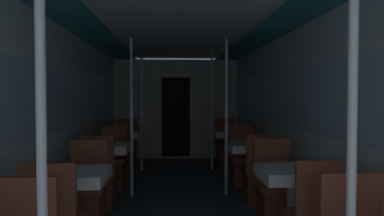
{
  "coord_description": "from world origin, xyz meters",
  "views": [
    {
      "loc": [
        -0.13,
        -0.83,
        1.43
      ],
      "look_at": [
        0.09,
        2.89,
        1.3
      ],
      "focal_mm": 35.0,
      "sensor_mm": 36.0,
      "label": 1
    }
  ],
  "objects_px": {
    "dining_table_right_3": "(230,136)",
    "support_pole_right_0": "(351,167)",
    "chair_right_far_2": "(243,167)",
    "dining_table_left_2": "(107,151)",
    "dining_table_right_2": "(250,150)",
    "support_pole_left_3": "(142,112)",
    "chair_left_far_2": "(113,168)",
    "support_pole_right_3": "(212,112)",
    "chair_left_near_2": "(100,185)",
    "chair_right_near_2": "(259,183)",
    "chair_left_far_1": "(86,202)",
    "support_pole_right_2": "(226,117)",
    "chair_left_far_3": "(127,151)",
    "support_pole_left_2": "(132,118)",
    "dining_table_right_1": "(292,179)",
    "dining_table_left_1": "(73,182)",
    "chair_right_far_1": "(276,199)",
    "chair_right_far_3": "(226,150)",
    "chair_right_near_3": "(234,158)",
    "support_pole_left_0": "(42,171)",
    "dining_table_left_3": "(123,137)",
    "chair_left_near_3": "(120,160)"
  },
  "relations": [
    {
      "from": "dining_table_left_2",
      "to": "chair_right_far_1",
      "type": "relative_size",
      "value": 0.79
    },
    {
      "from": "dining_table_left_2",
      "to": "dining_table_right_2",
      "type": "height_order",
      "value": "same"
    },
    {
      "from": "support_pole_right_2",
      "to": "chair_left_far_2",
      "type": "bearing_deg",
      "value": 162.49
    },
    {
      "from": "support_pole_left_0",
      "to": "chair_left_near_2",
      "type": "bearing_deg",
      "value": 96.31
    },
    {
      "from": "chair_left_far_3",
      "to": "support_pole_left_3",
      "type": "height_order",
      "value": "support_pole_left_3"
    },
    {
      "from": "chair_right_far_1",
      "to": "dining_table_left_2",
      "type": "bearing_deg",
      "value": -32.69
    },
    {
      "from": "chair_right_far_1",
      "to": "chair_right_far_3",
      "type": "relative_size",
      "value": 1.0
    },
    {
      "from": "support_pole_left_0",
      "to": "support_pole_left_2",
      "type": "relative_size",
      "value": 1.0
    },
    {
      "from": "dining_table_left_2",
      "to": "support_pole_right_0",
      "type": "xyz_separation_m",
      "value": [
        1.69,
        -3.68,
        0.47
      ]
    },
    {
      "from": "chair_left_far_3",
      "to": "support_pole_right_2",
      "type": "bearing_deg",
      "value": 125.44
    },
    {
      "from": "chair_left_far_3",
      "to": "dining_table_right_2",
      "type": "height_order",
      "value": "chair_left_far_3"
    },
    {
      "from": "dining_table_left_3",
      "to": "support_pole_right_2",
      "type": "relative_size",
      "value": 0.33
    },
    {
      "from": "dining_table_left_1",
      "to": "chair_right_near_2",
      "type": "relative_size",
      "value": 0.79
    },
    {
      "from": "dining_table_left_1",
      "to": "support_pole_left_3",
      "type": "relative_size",
      "value": 0.33
    },
    {
      "from": "dining_table_left_2",
      "to": "chair_right_far_2",
      "type": "relative_size",
      "value": 0.79
    },
    {
      "from": "dining_table_left_3",
      "to": "support_pole_left_2",
      "type": "bearing_deg",
      "value": -79.29
    },
    {
      "from": "chair_left_far_1",
      "to": "chair_left_near_2",
      "type": "bearing_deg",
      "value": -90.0
    },
    {
      "from": "dining_table_left_1",
      "to": "chair_right_far_1",
      "type": "bearing_deg",
      "value": 14.66
    },
    {
      "from": "support_pole_right_3",
      "to": "support_pole_left_2",
      "type": "bearing_deg",
      "value": -126.08
    },
    {
      "from": "dining_table_right_3",
      "to": "dining_table_left_2",
      "type": "bearing_deg",
      "value": -137.91
    },
    {
      "from": "dining_table_right_2",
      "to": "support_pole_right_3",
      "type": "height_order",
      "value": "support_pole_right_3"
    },
    {
      "from": "support_pole_left_0",
      "to": "chair_right_near_2",
      "type": "height_order",
      "value": "support_pole_left_0"
    },
    {
      "from": "chair_left_far_1",
      "to": "support_pole_left_2",
      "type": "height_order",
      "value": "support_pole_left_2"
    },
    {
      "from": "support_pole_left_2",
      "to": "chair_left_far_3",
      "type": "distance_m",
      "value": 2.53
    },
    {
      "from": "chair_left_far_2",
      "to": "support_pole_right_3",
      "type": "xyz_separation_m",
      "value": [
        1.69,
        1.31,
        0.82
      ]
    },
    {
      "from": "support_pole_right_2",
      "to": "chair_right_far_2",
      "type": "bearing_deg",
      "value": 56.86
    },
    {
      "from": "support_pole_right_3",
      "to": "chair_right_near_2",
      "type": "bearing_deg",
      "value": -81.66
    },
    {
      "from": "chair_right_far_2",
      "to": "chair_left_far_3",
      "type": "bearing_deg",
      "value": -42.09
    },
    {
      "from": "dining_table_right_3",
      "to": "support_pole_right_0",
      "type": "bearing_deg",
      "value": -93.61
    },
    {
      "from": "chair_left_near_2",
      "to": "dining_table_right_3",
      "type": "distance_m",
      "value": 3.15
    },
    {
      "from": "chair_right_far_2",
      "to": "dining_table_right_3",
      "type": "xyz_separation_m",
      "value": [
        0.0,
        1.31,
        0.34
      ]
    },
    {
      "from": "chair_left_near_3",
      "to": "dining_table_right_3",
      "type": "distance_m",
      "value": 2.13
    },
    {
      "from": "chair_left_near_2",
      "to": "chair_right_far_2",
      "type": "height_order",
      "value": "same"
    },
    {
      "from": "dining_table_left_1",
      "to": "chair_right_far_1",
      "type": "distance_m",
      "value": 2.13
    },
    {
      "from": "dining_table_right_1",
      "to": "chair_right_near_2",
      "type": "height_order",
      "value": "chair_right_near_2"
    },
    {
      "from": "dining_table_left_1",
      "to": "chair_left_far_1",
      "type": "xyz_separation_m",
      "value": [
        0.0,
        0.53,
        -0.34
      ]
    },
    {
      "from": "dining_table_right_1",
      "to": "chair_left_far_3",
      "type": "bearing_deg",
      "value": 115.8
    },
    {
      "from": "chair_left_near_2",
      "to": "support_pole_right_0",
      "type": "height_order",
      "value": "support_pole_right_0"
    },
    {
      "from": "chair_left_far_1",
      "to": "chair_right_near_3",
      "type": "distance_m",
      "value": 3.31
    },
    {
      "from": "support_pole_right_2",
      "to": "chair_left_far_3",
      "type": "bearing_deg",
      "value": 125.44
    },
    {
      "from": "dining_table_left_3",
      "to": "support_pole_right_3",
      "type": "xyz_separation_m",
      "value": [
        1.69,
        -0.0,
        0.47
      ]
    },
    {
      "from": "chair_left_far_2",
      "to": "chair_left_near_3",
      "type": "height_order",
      "value": "same"
    },
    {
      "from": "support_pole_left_3",
      "to": "chair_right_far_2",
      "type": "bearing_deg",
      "value": -37.74
    },
    {
      "from": "chair_left_near_2",
      "to": "support_pole_right_2",
      "type": "bearing_deg",
      "value": 17.51
    },
    {
      "from": "chair_left_far_1",
      "to": "dining_table_left_2",
      "type": "bearing_deg",
      "value": -90.0
    },
    {
      "from": "support_pole_left_0",
      "to": "chair_right_far_2",
      "type": "xyz_separation_m",
      "value": [
        1.69,
        4.21,
        -0.82
      ]
    },
    {
      "from": "chair_left_far_2",
      "to": "chair_left_near_2",
      "type": "bearing_deg",
      "value": 90.0
    },
    {
      "from": "dining_table_left_1",
      "to": "chair_right_near_3",
      "type": "relative_size",
      "value": 0.79
    },
    {
      "from": "dining_table_left_2",
      "to": "dining_table_right_2",
      "type": "relative_size",
      "value": 1.0
    },
    {
      "from": "chair_left_far_3",
      "to": "dining_table_right_2",
      "type": "relative_size",
      "value": 1.26
    }
  ]
}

